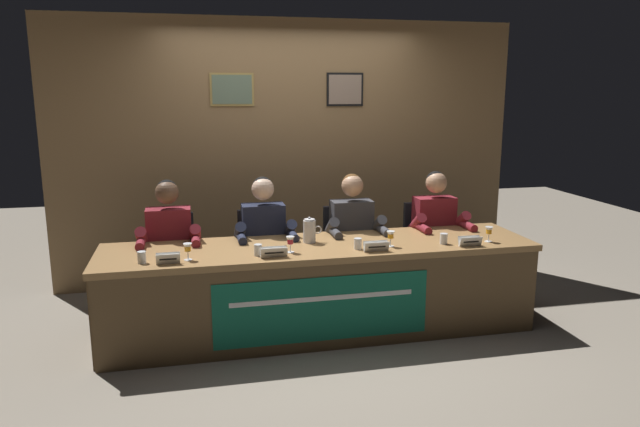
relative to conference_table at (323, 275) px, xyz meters
The scene contains 24 objects.
ground_plane 0.51m from the conference_table, 89.25° to the left, with size 12.00×12.00×0.00m, color gray.
wall_back_panelled 1.73m from the conference_table, 89.95° to the left, with size 4.63×0.14×2.60m.
conference_table is the anchor object (origin of this frame).
chair_far_left 1.37m from the conference_table, 148.91° to the left, with size 0.44×0.44×0.88m.
panelist_far_left 1.29m from the conference_table, 156.56° to the left, with size 0.51×0.48×1.21m.
nameplate_far_left 1.20m from the conference_table, behind, with size 0.17×0.06×0.08m.
juice_glass_far_left 1.07m from the conference_table, behind, with size 0.06×0.06×0.12m.
water_cup_far_left 1.37m from the conference_table, behind, with size 0.06×0.06×0.08m.
chair_center_left 0.81m from the conference_table, 118.87° to the left, with size 0.44×0.44×0.88m.
panelist_center_left 0.67m from the conference_table, 127.48° to the left, with size 0.51×0.48×1.21m.
nameplate_center_left 0.52m from the conference_table, 156.48° to the right, with size 0.20×0.06×0.08m.
juice_glass_center_left 0.41m from the conference_table, 165.11° to the right, with size 0.06×0.06×0.12m.
water_cup_center_left 0.59m from the conference_table, 168.95° to the right, with size 0.06×0.06×0.08m.
chair_center_right 0.81m from the conference_table, 60.94° to the left, with size 0.44×0.44×0.88m.
panelist_center_right 0.67m from the conference_table, 52.31° to the left, with size 0.51×0.48×1.21m.
nameplate_center_right 0.49m from the conference_table, 26.49° to the right, with size 0.19×0.06×0.08m.
juice_glass_center_right 0.61m from the conference_table, ahead, with size 0.06×0.06×0.12m.
water_cup_center_right 0.37m from the conference_table, 19.17° to the right, with size 0.06×0.06×0.08m.
chair_far_right 1.37m from the conference_table, 31.03° to the left, with size 0.44×0.44×0.88m.
panelist_far_right 1.29m from the conference_table, 23.39° to the left, with size 0.51×0.48×1.21m.
nameplate_far_right 1.18m from the conference_table, ahead, with size 0.18×0.06×0.08m.
juice_glass_far_right 1.38m from the conference_table, ahead, with size 0.06×0.06×0.12m.
water_cup_far_right 1.00m from the conference_table, ahead, with size 0.06×0.06×0.08m.
water_pitcher_central 0.38m from the conference_table, 109.03° to the left, with size 0.15×0.10×0.21m.
Camera 1 is at (-0.98, -4.39, 1.93)m, focal length 32.90 mm.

